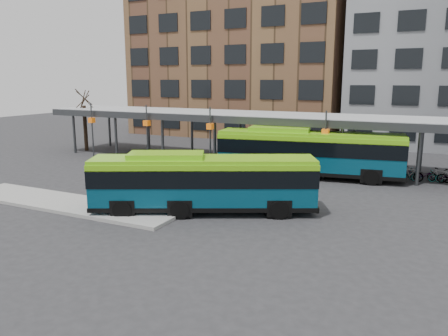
{
  "coord_description": "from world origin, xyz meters",
  "views": [
    {
      "loc": [
        12.8,
        -20.36,
        6.92
      ],
      "look_at": [
        1.85,
        2.2,
        1.8
      ],
      "focal_mm": 35.0,
      "sensor_mm": 36.0,
      "label": 1
    }
  ],
  "objects_px": {
    "bus_rear": "(308,152)",
    "pedestrian": "(98,188)",
    "bus_front": "(203,182)",
    "tree": "(85,126)"
  },
  "relations": [
    {
      "from": "bus_rear",
      "to": "pedestrian",
      "type": "bearing_deg",
      "value": -132.86
    },
    {
      "from": "tree",
      "to": "bus_rear",
      "type": "bearing_deg",
      "value": -5.36
    },
    {
      "from": "bus_front",
      "to": "bus_rear",
      "type": "bearing_deg",
      "value": 49.74
    },
    {
      "from": "bus_front",
      "to": "bus_rear",
      "type": "height_order",
      "value": "bus_rear"
    },
    {
      "from": "bus_rear",
      "to": "tree",
      "type": "bearing_deg",
      "value": 165.64
    },
    {
      "from": "tree",
      "to": "bus_rear",
      "type": "height_order",
      "value": "tree"
    },
    {
      "from": "tree",
      "to": "bus_rear",
      "type": "distance_m",
      "value": 22.91
    },
    {
      "from": "bus_rear",
      "to": "pedestrian",
      "type": "xyz_separation_m",
      "value": [
        -8.32,
        -12.39,
        -0.79
      ]
    },
    {
      "from": "bus_rear",
      "to": "pedestrian",
      "type": "relative_size",
      "value": 7.64
    },
    {
      "from": "tree",
      "to": "bus_front",
      "type": "xyz_separation_m",
      "value": [
        20.1,
        -12.88,
        -0.77
      ]
    }
  ]
}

